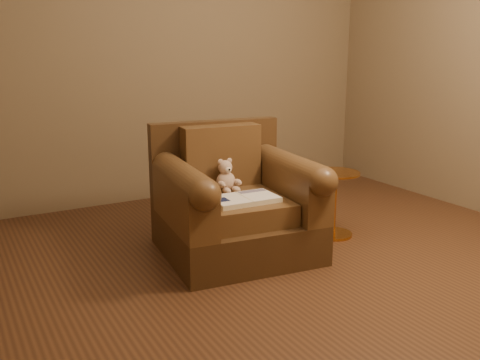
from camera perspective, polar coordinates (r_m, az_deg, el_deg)
floor at (r=3.41m, az=6.71°, el=-9.46°), size 4.00×4.00×0.00m
armchair at (r=3.57m, az=-0.63°, el=-2.65°), size 1.03×0.99×0.85m
teddy_bear at (r=3.59m, az=-1.44°, el=0.13°), size 0.17×0.18×0.23m
guidebook at (r=3.37m, az=0.45°, el=-2.05°), size 0.43×0.26×0.03m
side_table at (r=3.94m, az=10.07°, el=-2.29°), size 0.34×0.34×0.48m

